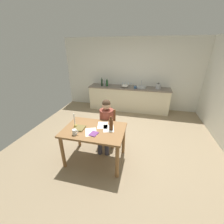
{
  "coord_description": "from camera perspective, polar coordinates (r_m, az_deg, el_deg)",
  "views": [
    {
      "loc": [
        0.6,
        -2.97,
        2.25
      ],
      "look_at": [
        -0.12,
        0.02,
        0.85
      ],
      "focal_mm": 22.78,
      "sensor_mm": 36.0,
      "label": 1
    }
  ],
  "objects": [
    {
      "name": "chair_at_table",
      "position": [
        3.53,
        -1.84,
        -5.35
      ],
      "size": [
        0.42,
        0.42,
        0.88
      ],
      "color": "olive",
      "rests_on": "ground"
    },
    {
      "name": "wine_glass_near_sink",
      "position": [
        5.52,
        7.69,
        11.33
      ],
      "size": [
        0.07,
        0.07,
        0.15
      ],
      "color": "silver",
      "rests_on": "kitchen_counter"
    },
    {
      "name": "kitchen_counter",
      "position": [
        5.54,
        6.59,
        5.43
      ],
      "size": [
        3.0,
        0.64,
        0.9
      ],
      "color": "beige",
      "rests_on": "ground"
    },
    {
      "name": "stovetop_kettle",
      "position": [
        5.37,
        18.05,
        9.87
      ],
      "size": [
        0.18,
        0.18,
        0.22
      ],
      "color": "#B7BABF",
      "rests_on": "kitchen_counter"
    },
    {
      "name": "teacup_on_counter",
      "position": [
        5.23,
        9.28,
        9.77
      ],
      "size": [
        0.12,
        0.08,
        0.09
      ],
      "color": "#33598C",
      "rests_on": "kitchen_counter"
    },
    {
      "name": "coffee_mug",
      "position": [
        2.75,
        -14.75,
        -7.8
      ],
      "size": [
        0.12,
        0.08,
        0.11
      ],
      "color": "white",
      "rests_on": "dining_table"
    },
    {
      "name": "ground_plane",
      "position": [
        3.79,
        1.67,
        -12.36
      ],
      "size": [
        5.2,
        5.2,
        0.04
      ],
      "primitive_type": "cube",
      "color": "#937F60"
    },
    {
      "name": "mixing_bowl",
      "position": [
        5.35,
        5.15,
        10.42
      ],
      "size": [
        0.24,
        0.24,
        0.11
      ],
      "primitive_type": "ellipsoid",
      "color": "white",
      "rests_on": "kitchen_counter"
    },
    {
      "name": "bottle_vinegar",
      "position": [
        5.53,
        -3.07,
        11.61
      ],
      "size": [
        0.06,
        0.06,
        0.27
      ],
      "color": "#8C999E",
      "rests_on": "kitchen_counter"
    },
    {
      "name": "wine_glass_back_right",
      "position": [
        5.57,
        4.32,
        11.58
      ],
      "size": [
        0.07,
        0.07,
        0.15
      ],
      "color": "silver",
      "rests_on": "kitchen_counter"
    },
    {
      "name": "paper_letter",
      "position": [
        2.99,
        -3.74,
        -5.28
      ],
      "size": [
        0.27,
        0.33,
        0.0
      ],
      "primitive_type": "cube",
      "rotation": [
        0.0,
        0.0,
        0.21
      ],
      "color": "white",
      "rests_on": "dining_table"
    },
    {
      "name": "person_seated",
      "position": [
        3.31,
        -2.44,
        -3.86
      ],
      "size": [
        0.34,
        0.6,
        1.19
      ],
      "color": "brown",
      "rests_on": "ground"
    },
    {
      "name": "wine_bottle_on_table",
      "position": [
        2.77,
        -0.38,
        -4.94
      ],
      "size": [
        0.08,
        0.08,
        0.28
      ],
      "color": "#593319",
      "rests_on": "dining_table"
    },
    {
      "name": "bottle_wine_red",
      "position": [
        5.52,
        -2.01,
        11.58
      ],
      "size": [
        0.07,
        0.07,
        0.27
      ],
      "color": "#194C23",
      "rests_on": "kitchen_counter"
    },
    {
      "name": "book_magazine",
      "position": [
        2.71,
        -7.34,
        -8.68
      ],
      "size": [
        0.17,
        0.19,
        0.02
      ],
      "primitive_type": "cube",
      "rotation": [
        0.0,
        0.0,
        -0.21
      ],
      "color": "#74397F",
      "rests_on": "dining_table"
    },
    {
      "name": "candlestick",
      "position": [
        2.97,
        -14.67,
        -4.47
      ],
      "size": [
        0.06,
        0.06,
        0.3
      ],
      "color": "gold",
      "rests_on": "dining_table"
    },
    {
      "name": "sink_unit",
      "position": [
        5.38,
        11.59,
        9.75
      ],
      "size": [
        0.36,
        0.36,
        0.24
      ],
      "color": "#B2B7BC",
      "rests_on": "kitchen_counter"
    },
    {
      "name": "paper_envelope",
      "position": [
        2.88,
        -1.4,
        -6.55
      ],
      "size": [
        0.28,
        0.34,
        0.0
      ],
      "primitive_type": "cube",
      "rotation": [
        0.0,
        0.0,
        0.26
      ],
      "color": "white",
      "rests_on": "dining_table"
    },
    {
      "name": "book_cookery",
      "position": [
        2.93,
        -12.91,
        -6.31
      ],
      "size": [
        0.2,
        0.22,
        0.03
      ],
      "primitive_type": "cube",
      "rotation": [
        0.0,
        0.0,
        -0.01
      ],
      "color": "olive",
      "rests_on": "dining_table"
    },
    {
      "name": "paper_bill",
      "position": [
        2.79,
        -8.45,
        -7.89
      ],
      "size": [
        0.31,
        0.36,
        0.0
      ],
      "primitive_type": "cube",
      "rotation": [
        0.0,
        0.0,
        0.42
      ],
      "color": "white",
      "rests_on": "dining_table"
    },
    {
      "name": "dining_table",
      "position": [
        2.94,
        -7.08,
        -8.76
      ],
      "size": [
        1.22,
        0.83,
        0.77
      ],
      "color": "olive",
      "rests_on": "ground"
    },
    {
      "name": "wine_glass_by_kettle",
      "position": [
        5.54,
        6.5,
        11.42
      ],
      "size": [
        0.07,
        0.07,
        0.15
      ],
      "color": "silver",
      "rests_on": "kitchen_counter"
    },
    {
      "name": "wall_back",
      "position": [
        5.68,
        7.5,
        14.7
      ],
      "size": [
        5.2,
        0.12,
        2.6
      ],
      "primitive_type": "cube",
      "color": "silver",
      "rests_on": "ground"
    },
    {
      "name": "wine_glass_back_left",
      "position": [
        5.55,
        5.43,
        11.5
      ],
      "size": [
        0.07,
        0.07,
        0.15
      ],
      "color": "silver",
      "rests_on": "kitchen_counter"
    },
    {
      "name": "bottle_oil",
      "position": [
        5.54,
        -4.09,
        11.77
      ],
      "size": [
        0.06,
        0.06,
        0.31
      ],
      "color": "black",
      "rests_on": "kitchen_counter"
    }
  ]
}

